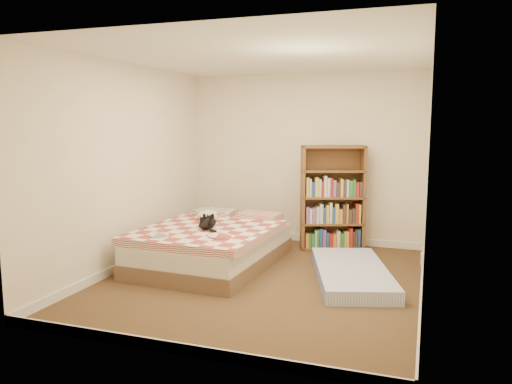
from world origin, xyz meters
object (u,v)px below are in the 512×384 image
(bed, at_px, (213,244))
(black_cat, at_px, (209,223))
(bookshelf, at_px, (333,211))
(floor_mattress, at_px, (351,273))
(white_dog, at_px, (208,215))

(bed, bearing_deg, black_cat, -82.20)
(bed, xyz_separation_m, bookshelf, (1.29, 1.28, 0.29))
(bookshelf, relative_size, floor_mattress, 0.86)
(bookshelf, xyz_separation_m, white_dog, (-1.49, -1.02, 0.02))
(bed, height_order, black_cat, black_cat)
(floor_mattress, distance_m, black_cat, 1.82)
(bookshelf, distance_m, black_cat, 1.92)
(bed, xyz_separation_m, floor_mattress, (1.77, -0.08, -0.17))
(bed, distance_m, floor_mattress, 1.78)
(bookshelf, height_order, black_cat, bookshelf)
(bed, distance_m, black_cat, 0.35)
(bed, distance_m, bookshelf, 1.84)
(bookshelf, height_order, floor_mattress, bookshelf)
(white_dog, bearing_deg, bookshelf, 15.53)
(floor_mattress, xyz_separation_m, white_dog, (-1.96, 0.35, 0.49))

